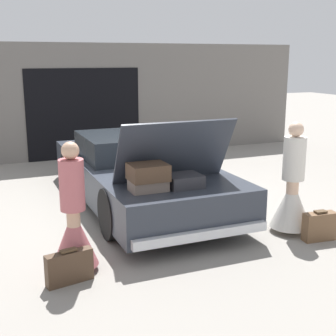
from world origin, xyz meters
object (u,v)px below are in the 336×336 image
(person_right, at_px, (292,194))
(suitcase_beside_left_person, at_px, (69,267))
(person_left, at_px, (74,226))
(car, at_px, (138,172))
(suitcase_beside_right_person, at_px, (319,226))

(person_right, height_order, suitcase_beside_left_person, person_right)
(person_left, bearing_deg, suitcase_beside_left_person, -13.50)
(person_left, bearing_deg, car, 154.87)
(suitcase_beside_left_person, bearing_deg, person_left, 66.67)
(person_right, bearing_deg, person_left, 102.89)
(person_left, bearing_deg, suitcase_beside_right_person, 93.67)
(car, relative_size, person_left, 3.15)
(person_right, distance_m, suitcase_beside_left_person, 3.29)
(person_right, xyz_separation_m, suitcase_beside_left_person, (-3.25, -0.36, -0.38))
(car, bearing_deg, person_left, -124.96)
(person_right, bearing_deg, car, 47.59)
(person_left, xyz_separation_m, suitcase_beside_right_person, (3.28, -0.35, -0.35))
(person_left, height_order, person_right, person_right)
(car, height_order, person_right, car)
(car, xyz_separation_m, person_right, (1.57, -2.16, 0.02))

